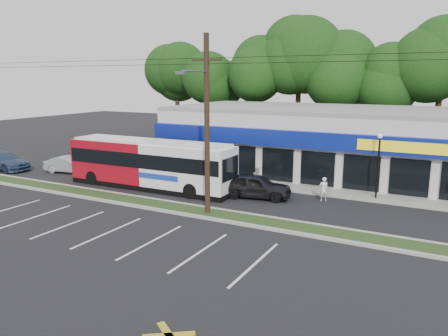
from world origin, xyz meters
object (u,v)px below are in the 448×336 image
car_blue (4,161)px  pedestrian_b (257,177)px  lamp_post (379,158)px  utility_pole (204,120)px  pedestrian_a (324,189)px  car_dark (256,186)px  metrobus (150,163)px  car_silver (69,165)px

car_blue → pedestrian_b: pedestrian_b is taller
lamp_post → pedestrian_b: size_ratio=2.72×
utility_pole → lamp_post: 11.67m
utility_pole → lamp_post: utility_pole is taller
utility_pole → pedestrian_b: 8.35m
pedestrian_a → pedestrian_b: 5.17m
utility_pole → car_dark: (1.17, 4.60, -4.62)m
car_dark → pedestrian_b: 2.52m
lamp_post → metrobus: size_ratio=0.34×
metrobus → car_silver: (-9.02, 0.89, -1.13)m
pedestrian_a → pedestrian_b: (-5.05, 1.10, -0.00)m
lamp_post → pedestrian_a: lamp_post is taller
utility_pole → pedestrian_b: utility_pole is taller
utility_pole → car_blue: (-21.42, 2.77, -4.66)m
car_blue → pedestrian_b: (21.67, 4.18, 0.02)m
utility_pole → car_blue: utility_pole is taller
utility_pole → car_blue: size_ratio=9.57×
pedestrian_a → pedestrian_b: size_ratio=1.00×
car_blue → pedestrian_a: 26.89m
car_dark → car_silver: bearing=79.5°
utility_pole → metrobus: size_ratio=3.95×
lamp_post → utility_pole: bearing=-136.1°
metrobus → car_blue: metrobus is taller
car_silver → pedestrian_a: pedestrian_a is taller
lamp_post → car_silver: lamp_post is taller
pedestrian_a → car_dark: bearing=-12.4°
car_dark → metrobus: bearing=86.6°
pedestrian_a → pedestrian_b: bearing=-41.5°
pedestrian_b → car_silver: bearing=28.7°
lamp_post → car_blue: size_ratio=0.81×
lamp_post → pedestrian_b: (-7.92, -0.93, -1.89)m
car_dark → utility_pole: bearing=154.7°
lamp_post → metrobus: (-14.67, -4.30, -0.88)m
car_dark → car_blue: (-22.59, -1.83, -0.03)m
car_silver → car_dark: bearing=-101.0°
car_silver → pedestrian_a: bearing=-97.6°
utility_pole → car_silver: bearing=163.9°
lamp_post → car_dark: bearing=-154.9°
car_blue → metrobus: bearing=-84.8°
metrobus → pedestrian_a: size_ratio=8.09×
car_blue → pedestrian_a: bearing=-81.3°
metrobus → pedestrian_a: metrobus is taller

